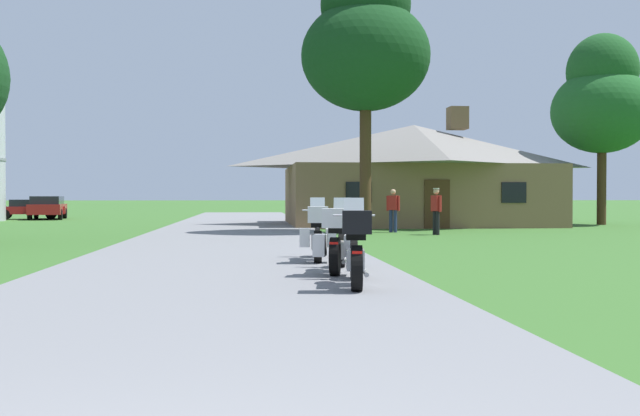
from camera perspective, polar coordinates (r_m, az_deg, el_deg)
ground_plane at (r=22.24m, az=-6.96°, el=-2.64°), size 500.00×500.00×0.00m
asphalt_driveway at (r=20.25m, az=-7.09°, el=-2.90°), size 6.40×80.00×0.06m
motorcycle_red_nearest_to_camera at (r=10.49m, az=2.87°, el=-3.21°), size 0.72×2.08×1.30m
motorcycle_yellow_second_in_row at (r=12.31m, az=1.41°, el=-2.65°), size 1.00×2.06×1.30m
motorcycle_black_farthest_in_row at (r=14.60m, az=-0.18°, el=-2.09°), size 0.83×2.08×1.30m
stone_lodge at (r=35.12m, az=7.51°, el=2.76°), size 12.85×9.17×5.78m
bystander_red_shirt_near_lodge at (r=27.56m, az=5.87°, el=-0.02°), size 0.46×0.39×1.67m
bystander_red_shirt_beside_signpost at (r=25.96m, az=9.27°, el=-0.04°), size 0.33×0.52×1.69m
tree_by_lodge_front at (r=27.55m, az=3.66°, el=13.16°), size 4.86×4.86×10.43m
tree_right_of_lodge at (r=37.76m, az=21.63°, el=8.08°), size 4.85×4.85×9.32m
parked_red_suv_far_left at (r=46.34m, az=-20.94°, el=0.11°), size 2.53×4.83×1.40m
parked_red_sedan_far_left at (r=47.02m, az=-22.30°, el=-0.05°), size 4.51×2.76×1.20m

